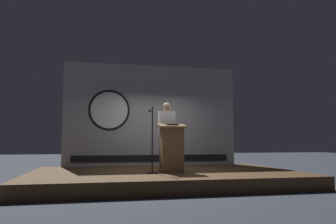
% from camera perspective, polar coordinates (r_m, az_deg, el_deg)
% --- Properties ---
extents(ground_plane, '(40.00, 40.00, 0.00)m').
position_cam_1_polar(ground_plane, '(8.02, -0.68, -12.65)').
color(ground_plane, '#383D47').
extents(stage_platform, '(6.40, 4.00, 0.30)m').
position_cam_1_polar(stage_platform, '(8.00, -0.68, -11.59)').
color(stage_platform, brown).
rests_on(stage_platform, ground).
extents(banner_display, '(5.30, 0.12, 3.09)m').
position_cam_1_polar(banner_display, '(9.80, -3.02, -0.60)').
color(banner_display, '#9E9EA3').
rests_on(banner_display, stage_platform).
extents(podium, '(0.64, 0.50, 1.17)m').
position_cam_1_polar(podium, '(7.57, 0.64, -6.44)').
color(podium, olive).
rests_on(podium, stage_platform).
extents(speaker_person, '(0.40, 0.26, 1.71)m').
position_cam_1_polar(speaker_person, '(8.04, -0.22, -4.24)').
color(speaker_person, black).
rests_on(speaker_person, stage_platform).
extents(microphone_stand, '(0.24, 0.56, 1.53)m').
position_cam_1_polar(microphone_stand, '(7.39, -2.92, -6.71)').
color(microphone_stand, black).
rests_on(microphone_stand, stage_platform).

